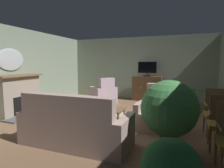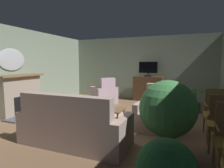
% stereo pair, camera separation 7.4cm
% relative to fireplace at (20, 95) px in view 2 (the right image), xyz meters
% --- Properties ---
extents(ground_plane, '(6.72, 7.60, 0.04)m').
position_rel_fireplace_xyz_m(ground_plane, '(2.78, 0.31, -0.59)').
color(ground_plane, brown).
extents(wall_back, '(6.72, 0.10, 2.66)m').
position_rel_fireplace_xyz_m(wall_back, '(2.78, 3.86, 0.76)').
color(wall_back, gray).
rests_on(wall_back, ground_plane).
extents(wall_left, '(0.10, 7.60, 2.66)m').
position_rel_fireplace_xyz_m(wall_left, '(-0.33, 0.31, 0.76)').
color(wall_left, gray).
rests_on(wall_left, ground_plane).
extents(rug_central, '(2.16, 2.16, 0.01)m').
position_rel_fireplace_xyz_m(rug_central, '(2.62, 0.25, -0.57)').
color(rug_central, tan).
rests_on(rug_central, ground_plane).
extents(fireplace, '(0.89, 1.53, 1.21)m').
position_rel_fireplace_xyz_m(fireplace, '(0.00, 0.00, 0.00)').
color(fireplace, '#4C4C51').
rests_on(fireplace, ground_plane).
extents(wall_mirror_oval, '(0.06, 0.94, 0.67)m').
position_rel_fireplace_xyz_m(wall_mirror_oval, '(-0.25, 0.00, 1.08)').
color(wall_mirror_oval, '#B2B7BF').
extents(tv_cabinet, '(1.17, 0.49, 1.01)m').
position_rel_fireplace_xyz_m(tv_cabinet, '(3.21, 3.51, -0.09)').
color(tv_cabinet, '#352315').
rests_on(tv_cabinet, ground_plane).
extents(television, '(0.75, 0.20, 0.60)m').
position_rel_fireplace_xyz_m(television, '(3.21, 3.46, 0.75)').
color(television, black).
rests_on(television, tv_cabinet).
extents(coffee_table, '(1.11, 0.58, 0.41)m').
position_rel_fireplace_xyz_m(coffee_table, '(2.72, 0.09, -0.20)').
color(coffee_table, brown).
rests_on(coffee_table, ground_plane).
extents(tv_remote, '(0.13, 0.17, 0.02)m').
position_rel_fireplace_xyz_m(tv_remote, '(2.93, 0.04, -0.15)').
color(tv_remote, black).
rests_on(tv_remote, coffee_table).
extents(sofa_floral, '(2.09, 0.86, 1.01)m').
position_rel_fireplace_xyz_m(sofa_floral, '(2.72, -1.26, -0.24)').
color(sofa_floral, '#A3897F').
rests_on(sofa_floral, ground_plane).
extents(armchair_angled_to_table, '(1.17, 1.17, 1.00)m').
position_rel_fireplace_xyz_m(armchair_angled_to_table, '(1.73, 2.40, -0.25)').
color(armchair_angled_to_table, '#AD93A3').
rests_on(armchair_angled_to_table, ground_plane).
extents(armchair_facing_sofa, '(0.89, 0.91, 1.05)m').
position_rel_fireplace_xyz_m(armchair_facing_sofa, '(4.03, 0.24, -0.25)').
color(armchair_facing_sofa, '#A3897F').
rests_on(armchair_facing_sofa, ground_plane).
extents(side_chair_tucked_against_wall, '(0.50, 0.45, 0.98)m').
position_rel_fireplace_xyz_m(side_chair_tucked_against_wall, '(5.30, -0.44, -0.05)').
color(side_chair_tucked_against_wall, olive).
rests_on(side_chair_tucked_against_wall, ground_plane).
extents(side_chair_beside_plant, '(0.50, 0.52, 1.00)m').
position_rel_fireplace_xyz_m(side_chair_beside_plant, '(5.29, 0.27, -0.05)').
color(side_chair_beside_plant, olive).
rests_on(side_chair_beside_plant, ground_plane).
extents(potted_plant_small_fern_corner, '(0.88, 0.78, 0.74)m').
position_rel_fireplace_xyz_m(potted_plant_small_fern_corner, '(4.96, 2.22, -0.36)').
color(potted_plant_small_fern_corner, '#3D4C5B').
rests_on(potted_plant_small_fern_corner, ground_plane).
extents(potted_plant_leafy_by_curtain, '(0.97, 0.97, 1.27)m').
position_rel_fireplace_xyz_m(potted_plant_leafy_by_curtain, '(4.40, -0.92, 0.19)').
color(potted_plant_leafy_by_curtain, '#99664C').
rests_on(potted_plant_leafy_by_curtain, ground_plane).
extents(cat, '(0.69, 0.38, 0.22)m').
position_rel_fireplace_xyz_m(cat, '(1.38, -0.37, -0.47)').
color(cat, beige).
rests_on(cat, ground_plane).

